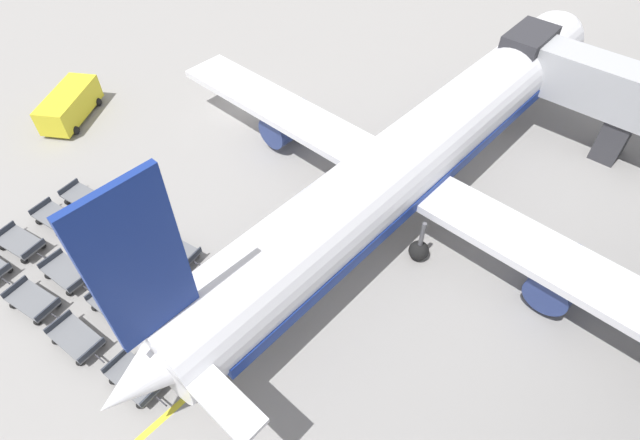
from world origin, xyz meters
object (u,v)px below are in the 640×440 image
object	(u,v)px
airplane	(412,158)
baggage_dolly_row_far_col_a	(84,198)
service_van	(69,105)
baggage_dolly_row_far_col_c	(175,251)
baggage_dolly_row_near_col_d	(136,379)
baggage_dolly_row_mid_a_col_d	(170,347)
baggage_dolly_row_far_col_d	(227,283)
baggage_dolly_row_far_col_b	(128,224)
baggage_dolly_row_mid_b_col_a	(56,218)
baggage_dolly_row_near_col_b	(33,301)
baggage_dolly_row_near_col_c	(77,339)
baggage_dolly_row_mid_a_col_b	(67,273)
baggage_dolly_row_mid_b_col_d	(204,311)
baggage_dolly_row_mid_b_col_c	(147,279)
baggage_dolly_row_mid_a_col_a	(20,243)
baggage_dolly_row_mid_b_col_b	(99,249)
baggage_dolly_row_mid_a_col_c	(115,306)

from	to	relation	value
airplane	baggage_dolly_row_far_col_a	distance (m)	19.44
service_van	baggage_dolly_row_far_col_c	size ratio (longest dim) A/B	1.69
baggage_dolly_row_near_col_d	baggage_dolly_row_mid_a_col_d	world-z (taller)	same
baggage_dolly_row_far_col_d	baggage_dolly_row_far_col_b	bearing A→B (deg)	-176.32
baggage_dolly_row_mid_a_col_d	baggage_dolly_row_mid_b_col_a	size ratio (longest dim) A/B	0.99
baggage_dolly_row_near_col_b	baggage_dolly_row_mid_b_col_a	distance (m)	5.76
baggage_dolly_row_mid_a_col_d	baggage_dolly_row_far_col_a	size ratio (longest dim) A/B	0.98
baggage_dolly_row_near_col_c	baggage_dolly_row_far_col_c	world-z (taller)	same
airplane	service_van	distance (m)	24.59
baggage_dolly_row_mid_a_col_b	baggage_dolly_row_mid_b_col_a	world-z (taller)	same
baggage_dolly_row_mid_b_col_d	baggage_dolly_row_far_col_b	bearing A→B (deg)	169.39
service_van	baggage_dolly_row_mid_a_col_b	world-z (taller)	service_van
baggage_dolly_row_far_col_c	baggage_dolly_row_mid_b_col_c	bearing A→B (deg)	-82.94
baggage_dolly_row_mid_a_col_a	baggage_dolly_row_far_col_d	world-z (taller)	same
service_van	baggage_dolly_row_far_col_d	xyz separation A→B (m)	(19.39, -4.10, -0.65)
baggage_dolly_row_far_col_c	service_van	bearing A→B (deg)	164.70
baggage_dolly_row_mid_a_col_b	baggage_dolly_row_mid_b_col_b	xyz separation A→B (m)	(-0.00, 2.01, 0.00)
baggage_dolly_row_mid_a_col_a	baggage_dolly_row_mid_a_col_b	distance (m)	3.86
baggage_dolly_row_mid_a_col_a	baggage_dolly_row_far_col_a	bearing A→B (deg)	93.03
baggage_dolly_row_mid_a_col_b	baggage_dolly_row_mid_b_col_b	size ratio (longest dim) A/B	1.00
airplane	baggage_dolly_row_mid_a_col_c	distance (m)	17.29
airplane	baggage_dolly_row_mid_b_col_a	bearing A→B (deg)	-138.31
airplane	baggage_dolly_row_far_col_d	bearing A→B (deg)	-110.75
baggage_dolly_row_mid_a_col_d	baggage_dolly_row_mid_b_col_b	size ratio (longest dim) A/B	0.99
baggage_dolly_row_mid_a_col_c	baggage_dolly_row_mid_b_col_b	size ratio (longest dim) A/B	0.99
airplane	baggage_dolly_row_near_col_b	size ratio (longest dim) A/B	11.49
baggage_dolly_row_mid_b_col_b	baggage_dolly_row_far_col_c	xyz separation A→B (m)	(3.40, 2.41, 0.00)
baggage_dolly_row_mid_b_col_b	baggage_dolly_row_mid_a_col_b	bearing A→B (deg)	-89.92
baggage_dolly_row_mid_b_col_c	baggage_dolly_row_mid_b_col_b	bearing A→B (deg)	-175.78
baggage_dolly_row_near_col_b	service_van	bearing A→B (deg)	139.28
baggage_dolly_row_far_col_a	baggage_dolly_row_far_col_c	xyz separation A→B (m)	(7.46, 0.50, 0.00)
baggage_dolly_row_mid_a_col_a	baggage_dolly_row_mid_b_col_d	distance (m)	11.61
baggage_dolly_row_mid_a_col_c	baggage_dolly_row_mid_a_col_a	bearing A→B (deg)	-175.54
baggage_dolly_row_mid_a_col_b	baggage_dolly_row_mid_b_col_a	xyz separation A→B (m)	(-3.96, 1.95, 0.00)
baggage_dolly_row_mid_a_col_b	baggage_dolly_row_mid_a_col_c	world-z (taller)	same
baggage_dolly_row_mid_a_col_b	baggage_dolly_row_far_col_d	world-z (taller)	same
airplane	baggage_dolly_row_mid_a_col_c	xyz separation A→B (m)	(-7.58, -15.23, -3.09)
baggage_dolly_row_near_col_c	baggage_dolly_row_far_col_b	size ratio (longest dim) A/B	0.99
baggage_dolly_row_far_col_a	service_van	bearing A→B (deg)	149.72
baggage_dolly_row_near_col_d	baggage_dolly_row_mid_b_col_d	xyz separation A→B (m)	(-0.18, 4.30, 0.00)
baggage_dolly_row_near_col_b	baggage_dolly_row_mid_b_col_d	xyz separation A→B (m)	(7.17, 4.73, 0.00)
service_van	baggage_dolly_row_far_col_c	xyz separation A→B (m)	(15.67, -4.29, -0.65)
baggage_dolly_row_mid_a_col_b	baggage_dolly_row_far_col_b	xyz separation A→B (m)	(-0.25, 4.13, 0.00)
baggage_dolly_row_mid_a_col_a	baggage_dolly_row_far_col_b	xyz separation A→B (m)	(3.59, 4.45, 0.00)
baggage_dolly_row_mid_a_col_c	baggage_dolly_row_far_col_d	world-z (taller)	same
service_van	baggage_dolly_row_far_col_d	world-z (taller)	service_van
baggage_dolly_row_far_col_c	baggage_dolly_row_mid_a_col_a	bearing A→B (deg)	-146.80
baggage_dolly_row_mid_a_col_b	baggage_dolly_row_mid_a_col_c	bearing A→B (deg)	4.05
baggage_dolly_row_far_col_c	baggage_dolly_row_mid_a_col_c	bearing A→B (deg)	-86.33
baggage_dolly_row_mid_a_col_a	baggage_dolly_row_mid_a_col_c	xyz separation A→B (m)	(7.51, 0.59, 0.00)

